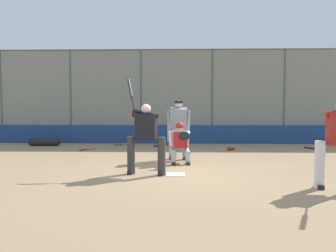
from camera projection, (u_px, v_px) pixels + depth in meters
name	position (u px, v px, depth m)	size (l,w,h in m)	color
ground_plane	(176.00, 175.00, 7.44)	(160.00, 160.00, 0.00)	#9E7F5B
home_plate_marker	(176.00, 174.00, 7.44)	(0.43, 0.43, 0.01)	white
backstop_fence	(176.00, 94.00, 13.82)	(21.16, 0.08, 3.98)	#515651
padding_wall	(176.00, 134.00, 13.82)	(20.66, 0.18, 0.76)	navy
bleachers_beyond	(132.00, 125.00, 16.82)	(14.75, 3.05, 1.80)	slate
batter_at_plate	(146.00, 136.00, 7.42)	(0.96, 0.78, 2.21)	#333333
catcher_behind_plate	(180.00, 142.00, 8.83)	(0.62, 0.72, 1.13)	#B7B7BC
umpire_home	(179.00, 128.00, 9.51)	(0.70, 0.46, 1.73)	gray
spare_bat_near_backstop	(90.00, 148.00, 11.87)	(0.39, 0.85, 0.07)	black
spare_bat_by_padding	(160.00, 146.00, 12.78)	(0.61, 0.67, 0.07)	black
spare_bat_third_base_side	(312.00, 148.00, 11.96)	(0.53, 0.66, 0.07)	black
spare_bat_first_base_side	(126.00, 144.00, 13.21)	(0.64, 0.57, 0.07)	black
fielding_glove_on_dirt	(231.00, 149.00, 11.63)	(0.30, 0.23, 0.11)	#56331E
equipment_bag_dugout_side	(44.00, 142.00, 12.97)	(1.29, 0.32, 0.32)	black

